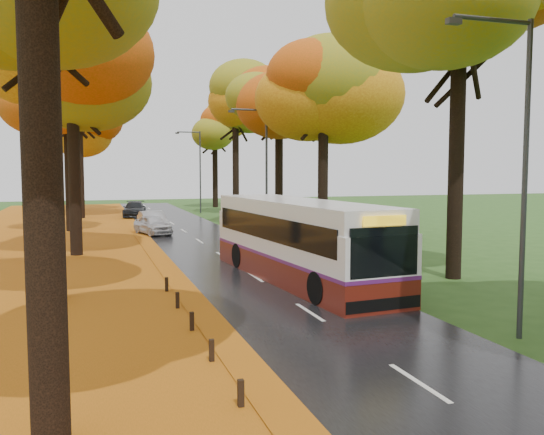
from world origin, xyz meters
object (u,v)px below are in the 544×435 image
car_silver (153,222)px  streetlamp_far (198,165)px  streetlamp_near (517,154)px  streetlamp_mid (263,163)px  bus (299,238)px  car_white (153,225)px  car_dark (135,209)px

car_silver → streetlamp_far: bearing=64.9°
streetlamp_near → streetlamp_mid: 22.00m
streetlamp_far → bus: (-2.49, -35.12, -3.06)m
streetlamp_near → streetlamp_mid: same height
streetlamp_far → car_white: (-6.22, -17.54, -4.03)m
bus → car_dark: bus is taller
bus → car_white: bus is taller
bus → car_dark: 32.52m
streetlamp_far → car_white: size_ratio=2.13×
streetlamp_mid → car_silver: bearing=135.4°
streetlamp_mid → bus: size_ratio=0.67×
car_white → car_dark: bearing=73.6°
car_silver → car_dark: car_silver is taller
streetlamp_mid → car_white: (-6.22, 4.46, -4.03)m
streetlamp_far → streetlamp_mid: bearing=-90.0°
streetlamp_far → car_white: 19.05m
bus → streetlamp_mid: bearing=74.0°
car_white → streetlamp_near: bearing=-93.5°
streetlamp_mid → streetlamp_far: same height
car_dark → car_white: bearing=-82.4°
streetlamp_near → car_dark: 41.84m
car_white → car_silver: (0.16, 1.53, 0.07)m
streetlamp_far → car_white: streetlamp_far is taller
car_dark → bus: bearing=-75.9°
streetlamp_far → car_dark: 7.98m
streetlamp_far → bus: bearing=-94.0°
streetlamp_near → bus: size_ratio=0.67×
bus → car_white: size_ratio=3.17×
car_white → streetlamp_mid: bearing=-52.3°
bus → car_white: 17.99m
car_dark → streetlamp_far: bearing=31.6°
streetlamp_near → car_white: size_ratio=2.13×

